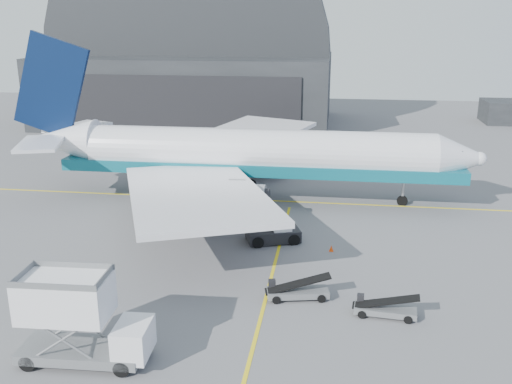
# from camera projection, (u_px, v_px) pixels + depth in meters

# --- Properties ---
(ground) EXTENTS (200.00, 200.00, 0.00)m
(ground) POSITION_uv_depth(u_px,v_px,m) (269.00, 288.00, 40.65)
(ground) COLOR #565659
(ground) RESTS_ON ground
(taxi_lines) EXTENTS (80.00, 42.12, 0.02)m
(taxi_lines) POSITION_uv_depth(u_px,v_px,m) (285.00, 226.00, 52.64)
(taxi_lines) COLOR yellow
(taxi_lines) RESTS_ON ground
(hangar) EXTENTS (50.00, 28.30, 28.00)m
(hangar) POSITION_uv_depth(u_px,v_px,m) (190.00, 69.00, 102.23)
(hangar) COLOR black
(hangar) RESTS_ON ground
(airliner) EXTENTS (49.31, 47.82, 17.31)m
(airliner) POSITION_uv_depth(u_px,v_px,m) (240.00, 154.00, 59.29)
(airliner) COLOR white
(airliner) RESTS_ON ground
(catering_truck) EXTENTS (7.43, 3.06, 5.04)m
(catering_truck) POSITION_uv_depth(u_px,v_px,m) (78.00, 320.00, 31.29)
(catering_truck) COLOR slate
(catering_truck) RESTS_ON ground
(pushback_tug) EXTENTS (5.01, 3.82, 2.06)m
(pushback_tug) POSITION_uv_depth(u_px,v_px,m) (274.00, 233.00, 48.87)
(pushback_tug) COLOR black
(pushback_tug) RESTS_ON ground
(belt_loader_a) EXTENTS (4.58, 2.28, 1.71)m
(belt_loader_a) POSITION_uv_depth(u_px,v_px,m) (297.00, 291.00, 38.96)
(belt_loader_a) COLOR slate
(belt_loader_a) RESTS_ON ground
(belt_loader_b) EXTENTS (4.26, 1.78, 1.60)m
(belt_loader_b) POSITION_uv_depth(u_px,v_px,m) (384.00, 309.00, 36.68)
(belt_loader_b) COLOR slate
(belt_loader_b) RESTS_ON ground
(traffic_cone) EXTENTS (0.35, 0.35, 0.51)m
(traffic_cone) POSITION_uv_depth(u_px,v_px,m) (331.00, 248.00, 46.91)
(traffic_cone) COLOR #E23E07
(traffic_cone) RESTS_ON ground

